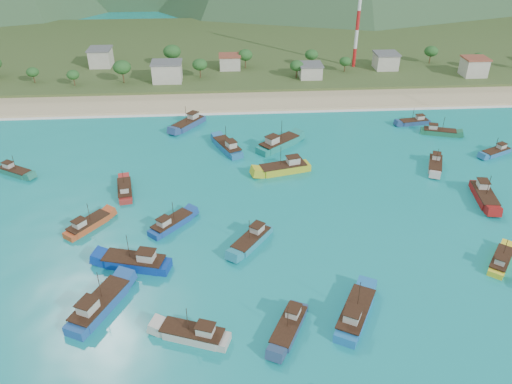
{
  "coord_description": "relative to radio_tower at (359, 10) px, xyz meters",
  "views": [
    {
      "loc": [
        -11.18,
        -72.22,
        57.79
      ],
      "look_at": [
        -5.13,
        18.0,
        3.0
      ],
      "focal_mm": 35.0,
      "sensor_mm": 36.0,
      "label": 1
    }
  ],
  "objects": [
    {
      "name": "boat_17",
      "position": [
        -69.55,
        -119.99,
        -20.65
      ],
      "size": [
        8.85,
        13.03,
        7.48
      ],
      "rotation": [
        0.0,
        0.0,
        5.84
      ],
      "color": "#1F4E99",
      "rests_on": "ground"
    },
    {
      "name": "boat_7",
      "position": [
        20.35,
        -70.55,
        -21.06
      ],
      "size": [
        9.11,
        6.22,
        5.24
      ],
      "rotation": [
        0.0,
        0.0,
        2.02
      ],
      "color": "#24669F",
      "rests_on": "ground"
    },
    {
      "name": "boat_16",
      "position": [
        -65.26,
        -109.39,
        -20.69
      ],
      "size": [
        12.79,
        6.66,
        7.25
      ],
      "rotation": [
        0.0,
        0.0,
        1.31
      ],
      "color": "#0C3597",
      "rests_on": "ground"
    },
    {
      "name": "boat_10",
      "position": [
        7.28,
        -91.44,
        -20.78
      ],
      "size": [
        5.14,
        11.82,
        6.76
      ],
      "rotation": [
        0.0,
        0.0,
        2.98
      ],
      "color": "maroon",
      "rests_on": "ground"
    },
    {
      "name": "boat_23",
      "position": [
        -58.82,
        -47.7,
        -20.77
      ],
      "size": [
        9.62,
        11.31,
        6.82
      ],
      "rotation": [
        0.0,
        0.0,
        2.5
      ],
      "color": "navy",
      "rests_on": "ground"
    },
    {
      "name": "boat_3",
      "position": [
        -39.79,
        -126.3,
        -20.92
      ],
      "size": [
        7.24,
        10.45,
        6.01
      ],
      "rotation": [
        0.0,
        0.0,
        2.68
      ],
      "color": "navy",
      "rests_on": "ground"
    },
    {
      "name": "boat_20",
      "position": [
        -59.87,
        -97.37,
        -20.93
      ],
      "size": [
        8.92,
        9.46,
        5.94
      ],
      "rotation": [
        0.0,
        0.0,
        5.55
      ],
      "color": "#184495",
      "rests_on": "ground"
    },
    {
      "name": "radio_tower",
      "position": [
        0.0,
        0.0,
        0.0
      ],
      "size": [
        1.2,
        1.2,
        40.03
      ],
      "color": "red",
      "rests_on": "ground"
    },
    {
      "name": "boat_15",
      "position": [
        -34.66,
        -62.95,
        -20.61
      ],
      "size": [
        12.42,
        11.37,
        7.7
      ],
      "rotation": [
        0.0,
        0.0,
        5.42
      ],
      "color": "#178278",
      "rests_on": "ground"
    },
    {
      "name": "boat_9",
      "position": [
        -44.15,
        -103.92,
        -20.88
      ],
      "size": [
        8.78,
        10.29,
        6.22
      ],
      "rotation": [
        0.0,
        0.0,
        2.5
      ],
      "color": "teal",
      "rests_on": "ground"
    },
    {
      "name": "boat_14",
      "position": [
        -76.44,
        -96.69,
        -20.95
      ],
      "size": [
        8.36,
        9.58,
        5.83
      ],
      "rotation": [
        0.0,
        0.0,
        5.62
      ],
      "color": "#BE4C23",
      "rests_on": "ground"
    },
    {
      "name": "beach",
      "position": [
        -37.26,
        -29.0,
        -21.62
      ],
      "size": [
        400.0,
        18.0,
        1.2
      ],
      "primitive_type": "cube",
      "color": "beige",
      "rests_on": "ground"
    },
    {
      "name": "boat_19",
      "position": [
        -71.19,
        -83.59,
        -20.96
      ],
      "size": [
        4.66,
        10.12,
        5.76
      ],
      "rotation": [
        0.0,
        0.0,
        0.19
      ],
      "color": "#A22A24",
      "rests_on": "ground"
    },
    {
      "name": "boat_0",
      "position": [
        0.28,
        -113.06,
        -21.03
      ],
      "size": [
        7.79,
        8.83,
        5.4
      ],
      "rotation": [
        0.0,
        0.0,
        5.61
      ],
      "color": "yellow",
      "rests_on": "ground"
    },
    {
      "name": "land",
      "position": [
        -37.26,
        32.0,
        -21.62
      ],
      "size": [
        400.0,
        110.0,
        2.4
      ],
      "primitive_type": "cube",
      "color": "#385123",
      "rests_on": "ground"
    },
    {
      "name": "boat_6",
      "position": [
        10.41,
        -57.69,
        -20.98
      ],
      "size": [
        9.98,
        5.66,
        5.66
      ],
      "rotation": [
        0.0,
        0.0,
        4.4
      ],
      "color": "#1B6946",
      "rests_on": "ground"
    },
    {
      "name": "boat_25",
      "position": [
        -54.24,
        -126.9,
        -20.86
      ],
      "size": [
        11.12,
        6.55,
        6.31
      ],
      "rotation": [
        0.0,
        0.0,
        1.23
      ],
      "color": "beige",
      "rests_on": "ground"
    },
    {
      "name": "village",
      "position": [
        -34.37,
        -5.76,
        -17.2
      ],
      "size": [
        213.93,
        27.83,
        6.59
      ],
      "color": "beige",
      "rests_on": "ground"
    },
    {
      "name": "boat_18",
      "position": [
        -29.11,
        -124.5,
        -20.71
      ],
      "size": [
        8.94,
        12.3,
        7.14
      ],
      "rotation": [
        0.0,
        0.0,
        5.78
      ],
      "color": "#1B6AB3",
      "rests_on": "ground"
    },
    {
      "name": "boat_28",
      "position": [
        2.19,
        -76.42,
        -20.96
      ],
      "size": [
        6.39,
        10.16,
        5.79
      ],
      "rotation": [
        0.0,
        0.0,
        2.75
      ],
      "color": "#BDB3AD",
      "rests_on": "ground"
    },
    {
      "name": "boat_21",
      "position": [
        -34.75,
        -76.21,
        -20.69
      ],
      "size": [
        12.8,
        6.51,
        7.26
      ],
      "rotation": [
        0.0,
        0.0,
        1.82
      ],
      "color": "gold",
      "rests_on": "ground"
    },
    {
      "name": "surf_line",
      "position": [
        -37.26,
        -38.5,
        -21.62
      ],
      "size": [
        400.0,
        2.5,
        0.08
      ],
      "primitive_type": "cube",
      "color": "white",
      "rests_on": "ground"
    },
    {
      "name": "boat_29",
      "position": [
        5.97,
        -50.24,
        -21.05
      ],
      "size": [
        9.26,
        4.03,
        5.29
      ],
      "rotation": [
        0.0,
        0.0,
        1.73
      ],
      "color": "navy",
      "rests_on": "ground"
    },
    {
      "name": "vegetation",
      "position": [
        -46.25,
        -4.86,
        -16.38
      ],
      "size": [
        278.74,
        26.51,
        8.98
      ],
      "color": "#235623",
      "rests_on": "ground"
    },
    {
      "name": "boat_11",
      "position": [
        -98.75,
        -72.97,
        -21.01
      ],
      "size": [
        9.41,
        7.15,
        5.51
      ],
      "rotation": [
        0.0,
        0.0,
        4.17
      ],
      "color": "#1F6F5B",
      "rests_on": "ground"
    },
    {
      "name": "ground",
      "position": [
        -37.26,
        -108.0,
        -21.62
      ],
      "size": [
        600.0,
        600.0,
        0.0
      ],
      "primitive_type": "plane",
      "color": "#0D8995",
      "rests_on": "ground"
    },
    {
      "name": "boat_26",
      "position": [
        -47.99,
        -63.64,
        -20.76
      ],
      "size": [
        7.9,
        11.97,
        6.85
      ],
      "rotation": [
        0.0,
        0.0,
        0.43
      ],
      "color": "#21669F",
      "rests_on": "ground"
    }
  ]
}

